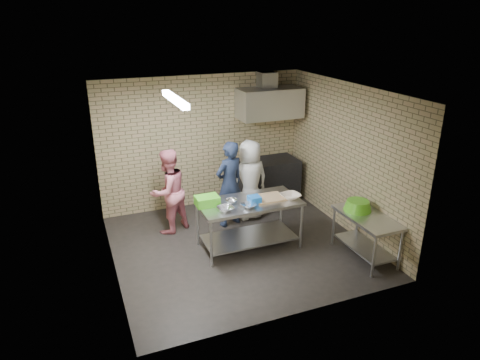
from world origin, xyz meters
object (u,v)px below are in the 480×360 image
(side_counter, at_px, (365,236))
(stove, at_px, (269,180))
(bottle_green, at_px, (285,104))
(woman_pink, at_px, (168,191))
(blue_tub, at_px, (254,200))
(man_navy, at_px, (229,184))
(prep_table, at_px, (249,224))
(woman_white, at_px, (250,180))
(green_crate, at_px, (207,201))
(green_basin, at_px, (358,205))
(bottle_red, at_px, (268,105))

(side_counter, relative_size, stove, 1.00)
(bottle_green, bearing_deg, woman_pink, -162.66)
(blue_tub, height_order, man_navy, man_navy)
(blue_tub, bearing_deg, side_counter, -30.11)
(man_navy, bearing_deg, prep_table, 71.93)
(side_counter, distance_m, woman_pink, 3.52)
(woman_white, bearing_deg, bottle_green, -150.30)
(prep_table, bearing_deg, man_navy, 90.41)
(prep_table, height_order, blue_tub, blue_tub)
(side_counter, relative_size, woman_pink, 0.76)
(green_crate, relative_size, green_basin, 0.83)
(side_counter, height_order, green_crate, green_crate)
(green_basin, bearing_deg, side_counter, -85.43)
(man_navy, bearing_deg, stove, -164.91)
(blue_tub, height_order, green_basin, blue_tub)
(man_navy, bearing_deg, woman_pink, -27.14)
(blue_tub, bearing_deg, stove, 57.93)
(woman_white, bearing_deg, green_basin, 114.43)
(stove, xyz_separation_m, woman_pink, (-2.32, -0.63, 0.34))
(prep_table, distance_m, woman_white, 1.22)
(green_basin, bearing_deg, bottle_red, 97.90)
(green_crate, xyz_separation_m, bottle_green, (2.34, 1.85, 1.08))
(bottle_green, xyz_separation_m, man_navy, (-1.65, -1.04, -1.19))
(stove, bearing_deg, woman_white, -137.87)
(stove, bearing_deg, blue_tub, -122.07)
(stove, distance_m, man_navy, 1.49)
(blue_tub, xyz_separation_m, woman_white, (0.42, 1.17, -0.13))
(side_counter, relative_size, blue_tub, 6.31)
(blue_tub, relative_size, woman_white, 0.12)
(blue_tub, bearing_deg, green_crate, 163.65)
(stove, relative_size, green_crate, 3.15)
(green_crate, relative_size, bottle_green, 2.54)
(side_counter, bearing_deg, woman_white, 119.29)
(stove, height_order, man_navy, man_navy)
(bottle_red, relative_size, bottle_green, 1.20)
(blue_tub, bearing_deg, prep_table, 116.57)
(bottle_red, bearing_deg, prep_table, -122.33)
(green_basin, distance_m, man_navy, 2.36)
(blue_tub, distance_m, woman_white, 1.25)
(blue_tub, relative_size, green_basin, 0.41)
(blue_tub, height_order, woman_white, woman_white)
(green_basin, bearing_deg, woman_pink, 145.75)
(woman_pink, bearing_deg, green_crate, 86.33)
(prep_table, xyz_separation_m, green_crate, (-0.70, 0.12, 0.50))
(stove, distance_m, woman_white, 1.03)
(green_crate, bearing_deg, stove, 40.29)
(stove, height_order, green_crate, green_crate)
(stove, xyz_separation_m, man_navy, (-1.20, -0.80, 0.38))
(green_crate, relative_size, bottle_red, 2.11)
(woman_white, bearing_deg, side_counter, 111.67)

